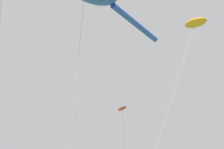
% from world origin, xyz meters
% --- Properties ---
extents(small_kite_delta_white, '(1.37, 4.55, 7.37)m').
position_xyz_m(small_kite_delta_white, '(-6.58, 5.06, 6.69)').
color(small_kite_delta_white, pink).
rests_on(small_kite_delta_white, ground).
extents(small_kite_streamer_purple, '(1.48, 2.00, 6.30)m').
position_xyz_m(small_kite_streamer_purple, '(1.88, 11.80, 6.05)').
color(small_kite_streamer_purple, red).
rests_on(small_kite_streamer_purple, ground).
extents(small_kite_box_yellow, '(2.23, 3.11, 7.75)m').
position_xyz_m(small_kite_box_yellow, '(0.49, 3.68, 7.52)').
color(small_kite_box_yellow, orange).
rests_on(small_kite_box_yellow, ground).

